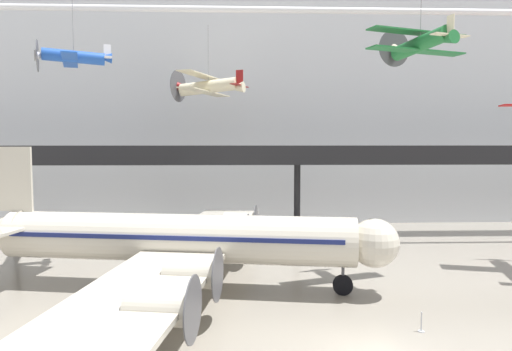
{
  "coord_description": "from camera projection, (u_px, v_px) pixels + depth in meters",
  "views": [
    {
      "loc": [
        -6.36,
        -20.28,
        9.88
      ],
      "look_at": [
        -5.17,
        10.88,
        7.65
      ],
      "focal_mm": 32.0,
      "sensor_mm": 36.0,
      "label": 1
    }
  ],
  "objects": [
    {
      "name": "suspended_plane_cream_biplane",
      "position": [
        208.0,
        86.0,
        47.11
      ],
      "size": [
        8.1,
        9.4,
        7.74
      ],
      "rotation": [
        0.0,
        0.0,
        2.77
      ],
      "color": "beige"
    },
    {
      "name": "ceiling_truss_beam",
      "position": [
        306.0,
        10.0,
        42.67
      ],
      "size": [
        120.0,
        0.6,
        0.6
      ],
      "color": "silver"
    },
    {
      "name": "stanchion_barrier",
      "position": [
        421.0,
        326.0,
        23.87
      ],
      "size": [
        0.36,
        0.36,
        1.08
      ],
      "color": "#B2B5BA",
      "rests_on": "ground"
    },
    {
      "name": "mezzanine_walkway",
      "position": [
        299.0,
        161.0,
        48.42
      ],
      "size": [
        110.0,
        3.2,
        9.62
      ],
      "color": "black",
      "rests_on": "ground"
    },
    {
      "name": "suspended_plane_blue_trainer",
      "position": [
        74.0,
        57.0,
        35.56
      ],
      "size": [
        5.88,
        6.91,
        6.71
      ],
      "rotation": [
        0.0,
        0.0,
        3.47
      ],
      "color": "#1E4CAD"
    },
    {
      "name": "airliner_silver_main",
      "position": [
        176.0,
        239.0,
        30.79
      ],
      "size": [
        29.79,
        34.13,
        9.62
      ],
      "rotation": [
        0.0,
        0.0,
        -0.16
      ],
      "color": "beige",
      "rests_on": "ground"
    },
    {
      "name": "suspended_plane_green_biplane",
      "position": [
        420.0,
        43.0,
        31.42
      ],
      "size": [
        7.62,
        6.47,
        6.42
      ],
      "rotation": [
        0.0,
        0.0,
        1.89
      ],
      "color": "#1E6B33"
    },
    {
      "name": "hangar_back_wall",
      "position": [
        290.0,
        110.0,
        56.53
      ],
      "size": [
        140.0,
        3.0,
        27.92
      ],
      "color": "silver",
      "rests_on": "ground"
    }
  ]
}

